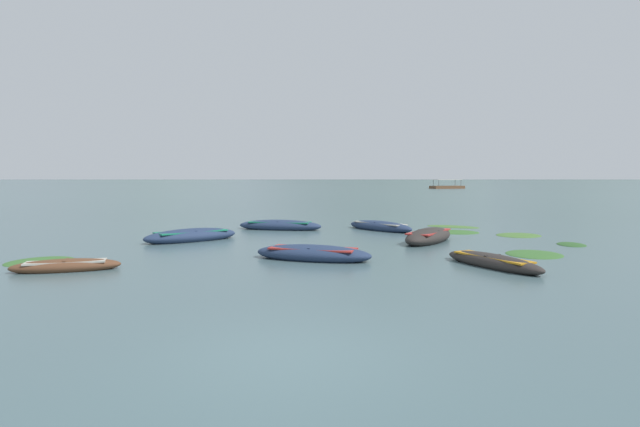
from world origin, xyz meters
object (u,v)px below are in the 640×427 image
object	(u,v)px
rowboat_1	(313,254)
rowboat_2	(191,236)
rowboat_4	(492,262)
ferry_0	(447,187)
rowboat_6	(66,266)
rowboat_5	(429,236)
rowboat_0	(280,226)
rowboat_3	(380,226)

from	to	relation	value
rowboat_1	rowboat_2	size ratio (longest dim) A/B	1.01
rowboat_4	ferry_0	size ratio (longest dim) A/B	0.40
rowboat_1	rowboat_6	world-z (taller)	rowboat_1
rowboat_4	rowboat_5	xyz separation A→B (m)	(-0.60, 6.01, 0.07)
rowboat_0	rowboat_1	xyz separation A→B (m)	(1.81, -9.70, -0.01)
ferry_0	rowboat_6	bearing A→B (deg)	-109.78
rowboat_2	rowboat_3	bearing A→B (deg)	26.44
rowboat_0	rowboat_6	xyz separation A→B (m)	(-5.38, -11.67, -0.06)
rowboat_2	rowboat_5	distance (m)	10.18
rowboat_2	rowboat_5	size ratio (longest dim) A/B	0.97
rowboat_3	rowboat_4	distance (m)	10.94
ferry_0	rowboat_1	bearing A→B (deg)	-106.79
rowboat_2	rowboat_3	distance (m)	9.70
rowboat_0	ferry_0	world-z (taller)	ferry_0
rowboat_4	rowboat_5	world-z (taller)	rowboat_5
rowboat_0	rowboat_3	bearing A→B (deg)	-3.98
rowboat_1	rowboat_6	xyz separation A→B (m)	(-7.19, -1.96, -0.05)
rowboat_2	ferry_0	bearing A→B (deg)	69.94
ferry_0	rowboat_2	bearing A→B (deg)	-110.06
rowboat_6	rowboat_0	bearing A→B (deg)	65.25
rowboat_6	rowboat_5	bearing A→B (deg)	28.56
rowboat_4	rowboat_6	distance (m)	12.68
rowboat_1	rowboat_3	world-z (taller)	rowboat_1
rowboat_0	rowboat_1	size ratio (longest dim) A/B	1.11
rowboat_6	ferry_0	distance (m)	121.04
rowboat_2	rowboat_3	xyz separation A→B (m)	(8.69, 4.32, -0.02)
rowboat_4	rowboat_3	bearing A→B (deg)	100.96
rowboat_0	ferry_0	xyz separation A→B (m)	(35.57, 102.23, 0.25)
rowboat_4	ferry_0	world-z (taller)	ferry_0
ferry_0	rowboat_5	bearing A→B (deg)	-105.06
rowboat_5	rowboat_1	bearing A→B (deg)	-136.67
rowboat_6	ferry_0	bearing A→B (deg)	70.22
rowboat_3	rowboat_6	xyz separation A→B (m)	(-10.59, -11.31, -0.05)
rowboat_3	rowboat_2	bearing A→B (deg)	-153.56
rowboat_2	ferry_0	world-z (taller)	ferry_0
rowboat_2	rowboat_4	world-z (taller)	rowboat_2
rowboat_0	rowboat_2	world-z (taller)	rowboat_2
rowboat_1	rowboat_4	bearing A→B (deg)	-14.30
rowboat_4	rowboat_6	xyz separation A→B (m)	(-12.67, -0.57, -0.02)
rowboat_0	rowboat_4	xyz separation A→B (m)	(7.29, -11.10, -0.04)
rowboat_1	rowboat_4	xyz separation A→B (m)	(5.48, -1.40, -0.03)
rowboat_1	rowboat_3	xyz separation A→B (m)	(3.40, 9.34, -0.00)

